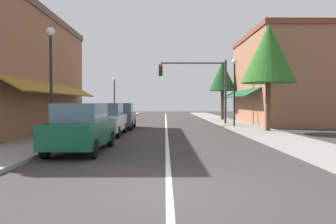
{
  "coord_description": "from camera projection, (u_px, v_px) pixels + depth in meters",
  "views": [
    {
      "loc": [
        -0.08,
        -6.03,
        1.79
      ],
      "look_at": [
        0.1,
        13.95,
        1.19
      ],
      "focal_mm": 32.95,
      "sensor_mm": 36.0,
      "label": 1
    }
  ],
  "objects": [
    {
      "name": "ground_plane",
      "position": [
        166.0,
        126.0,
        24.07
      ],
      "size": [
        80.0,
        80.0,
        0.0
      ],
      "primitive_type": "plane",
      "color": "#33302D"
    },
    {
      "name": "sidewalk_left",
      "position": [
        96.0,
        125.0,
        24.01
      ],
      "size": [
        2.6,
        56.0,
        0.12
      ],
      "primitive_type": "cube",
      "color": "gray",
      "rests_on": "ground"
    },
    {
      "name": "sidewalk_right",
      "position": [
        236.0,
        125.0,
        24.12
      ],
      "size": [
        2.6,
        56.0,
        0.12
      ],
      "primitive_type": "cube",
      "color": "gray",
      "rests_on": "ground"
    },
    {
      "name": "lane_center_stripe",
      "position": [
        166.0,
        126.0,
        24.07
      ],
      "size": [
        0.14,
        52.0,
        0.01
      ],
      "primitive_type": "cube",
      "color": "silver",
      "rests_on": "ground"
    },
    {
      "name": "storefront_left_block",
      "position": [
        15.0,
        72.0,
        17.88
      ],
      "size": [
        5.33,
        14.2,
        7.14
      ],
      "color": "#8E5B42",
      "rests_on": "ground"
    },
    {
      "name": "storefront_right_block",
      "position": [
        281.0,
        79.0,
        26.04
      ],
      "size": [
        7.12,
        10.2,
        7.56
      ],
      "color": "#8E5B42",
      "rests_on": "ground"
    },
    {
      "name": "parked_car_nearest_left",
      "position": [
        82.0,
        128.0,
        11.2
      ],
      "size": [
        1.85,
        4.13,
        1.77
      ],
      "rotation": [
        0.0,
        0.0,
        -0.02
      ],
      "color": "#0F4C33",
      "rests_on": "ground"
    },
    {
      "name": "parked_car_second_left",
      "position": [
        107.0,
        119.0,
        16.8
      ],
      "size": [
        1.8,
        4.11,
        1.77
      ],
      "rotation": [
        0.0,
        0.0,
        0.01
      ],
      "color": "silver",
      "rests_on": "ground"
    },
    {
      "name": "parked_car_third_left",
      "position": [
        121.0,
        116.0,
        21.13
      ],
      "size": [
        1.86,
        4.14,
        1.77
      ],
      "rotation": [
        0.0,
        0.0,
        0.02
      ],
      "color": "#4C5156",
      "rests_on": "ground"
    },
    {
      "name": "traffic_signal_mast_arm",
      "position": [
        201.0,
        80.0,
        24.75
      ],
      "size": [
        5.48,
        0.5,
        5.23
      ],
      "color": "#333333",
      "rests_on": "ground"
    },
    {
      "name": "street_lamp_left_near",
      "position": [
        51.0,
        66.0,
        13.06
      ],
      "size": [
        0.36,
        0.36,
        4.98
      ],
      "color": "black",
      "rests_on": "ground"
    },
    {
      "name": "street_lamp_right_mid",
      "position": [
        234.0,
        82.0,
        21.85
      ],
      "size": [
        0.36,
        0.36,
        4.9
      ],
      "color": "black",
      "rests_on": "ground"
    },
    {
      "name": "street_lamp_left_far",
      "position": [
        114.0,
        91.0,
        30.8
      ],
      "size": [
        0.36,
        0.36,
        4.31
      ],
      "color": "black",
      "rests_on": "ground"
    },
    {
      "name": "tree_right_near",
      "position": [
        268.0,
        54.0,
        18.34
      ],
      "size": [
        3.2,
        3.2,
        6.5
      ],
      "color": "#4C331E",
      "rests_on": "ground"
    },
    {
      "name": "tree_right_far",
      "position": [
        222.0,
        76.0,
        30.68
      ],
      "size": [
        2.69,
        2.69,
        5.95
      ],
      "color": "#4C331E",
      "rests_on": "ground"
    }
  ]
}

